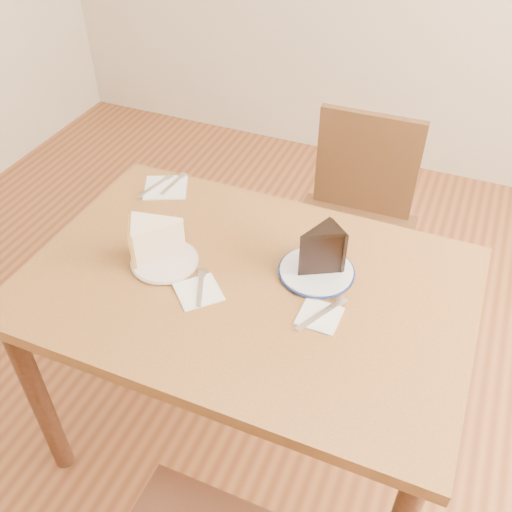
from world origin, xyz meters
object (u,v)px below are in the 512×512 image
Objects in this scene: chair_far at (352,228)px; chocolate_cake at (317,252)px; carrot_cake at (160,239)px; table at (247,307)px; plate_navy at (316,271)px; plate_cream at (165,261)px.

chocolate_cake is (0.02, -0.55, 0.33)m from chair_far.
chair_far is 6.50× the size of carrot_cake.
table is at bearing 60.68° from carrot_cake.
table is 0.26m from chocolate_cake.
plate_navy is 0.44m from carrot_cake.
carrot_cake is at bearing 137.45° from plate_cream.
carrot_cake is 0.43m from chocolate_cake.
plate_cream is 0.90× the size of plate_navy.
chocolate_cake reaches higher than table.
plate_navy is (0.02, -0.55, 0.26)m from chair_far.
plate_navy is at bearing -135.10° from chocolate_cake.
plate_navy is (0.16, 0.10, 0.10)m from table.
chocolate_cake is (0.40, 0.12, 0.07)m from plate_cream.
carrot_cake reaches higher than table.
plate_navy is 1.46× the size of carrot_cake.
table is at bearing 4.66° from plate_cream.
plate_cream is 0.07m from carrot_cake.
chair_far is 4.94× the size of plate_cream.
chair_far is at bearing 77.95° from table.
carrot_cake is at bearing -165.62° from plate_navy.
plate_cream is (-0.24, -0.02, 0.10)m from table.
plate_navy is at bearing 91.02° from chair_far.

